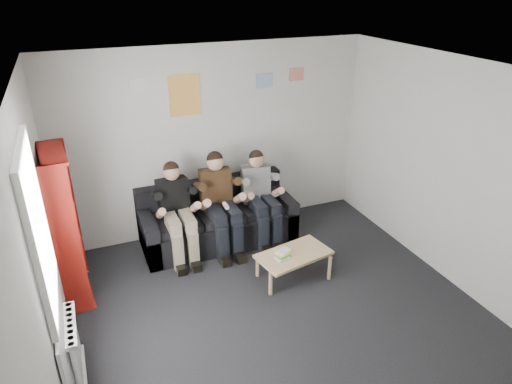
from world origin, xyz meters
TOP-DOWN VIEW (x-y plane):
  - room_shell at (0.00, 0.00)m, footprint 5.00×5.00m
  - sofa at (-0.15, 2.09)m, footprint 2.15×0.88m
  - bookshelf at (-2.09, 1.57)m, footprint 0.27×0.82m
  - coffee_table at (0.45, 0.83)m, footprint 0.90×0.50m
  - game_cases at (0.29, 0.83)m, footprint 0.22×0.21m
  - person_left at (-0.75, 1.89)m, footprint 0.40×0.86m
  - person_middle at (-0.15, 1.89)m, footprint 0.43×0.91m
  - person_right at (0.45, 1.89)m, footprint 0.40×0.85m
  - radiator at (-2.15, 0.20)m, footprint 0.10×0.64m
  - window at (-2.22, 0.20)m, footprint 0.05×1.30m
  - poster_large at (-0.40, 2.49)m, footprint 0.42×0.01m
  - poster_blue at (0.75, 2.49)m, footprint 0.25×0.01m
  - poster_pink at (1.25, 2.49)m, footprint 0.22×0.01m
  - poster_sign at (-1.00, 2.49)m, footprint 0.20×0.01m

SIDE VIEW (x-z plane):
  - sofa at x=-0.15m, z-range -0.12..0.72m
  - coffee_table at x=0.45m, z-range 0.14..0.50m
  - radiator at x=-2.15m, z-range 0.05..0.65m
  - game_cases at x=0.29m, z-range 0.36..0.42m
  - person_right at x=0.45m, z-range 0.00..1.30m
  - person_left at x=-0.75m, z-range 0.00..1.31m
  - person_middle at x=-0.15m, z-range -0.01..1.35m
  - bookshelf at x=-2.09m, z-range 0.00..1.82m
  - window at x=-2.22m, z-range -0.15..2.21m
  - room_shell at x=0.00m, z-range -1.15..3.85m
  - poster_large at x=-0.40m, z-range 1.77..2.32m
  - poster_blue at x=0.75m, z-range 2.05..2.25m
  - poster_pink at x=1.25m, z-range 2.11..2.29m
  - poster_sign at x=-1.00m, z-range 2.18..2.32m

